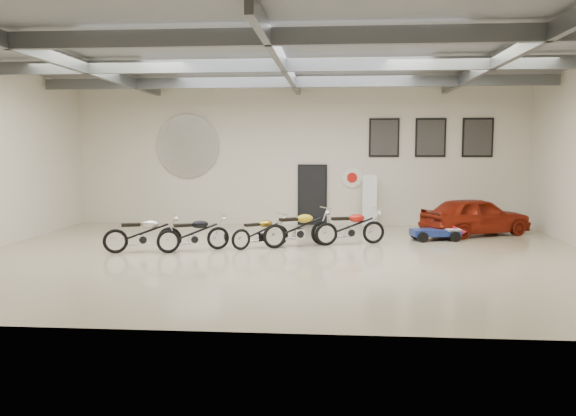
# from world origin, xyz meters

# --- Properties ---
(floor) EXTENTS (16.00, 12.00, 0.01)m
(floor) POSITION_xyz_m (0.00, 0.00, 0.00)
(floor) COLOR #B6AA8B
(floor) RESTS_ON ground
(ceiling) EXTENTS (16.00, 12.00, 0.01)m
(ceiling) POSITION_xyz_m (0.00, 0.00, 5.00)
(ceiling) COLOR slate
(ceiling) RESTS_ON back_wall
(back_wall) EXTENTS (16.00, 0.02, 5.00)m
(back_wall) POSITION_xyz_m (0.00, 6.00, 2.50)
(back_wall) COLOR beige
(back_wall) RESTS_ON floor
(ceiling_beams) EXTENTS (15.80, 11.80, 0.32)m
(ceiling_beams) POSITION_xyz_m (0.00, 0.00, 4.75)
(ceiling_beams) COLOR #53565A
(ceiling_beams) RESTS_ON ceiling
(door) EXTENTS (0.92, 0.08, 2.10)m
(door) POSITION_xyz_m (0.50, 5.95, 1.05)
(door) COLOR black
(door) RESTS_ON back_wall
(logo_plaque) EXTENTS (2.30, 0.06, 1.16)m
(logo_plaque) POSITION_xyz_m (-4.00, 5.95, 2.80)
(logo_plaque) COLOR silver
(logo_plaque) RESTS_ON back_wall
(poster_left) EXTENTS (1.05, 0.08, 1.35)m
(poster_left) POSITION_xyz_m (3.00, 5.96, 3.10)
(poster_left) COLOR black
(poster_left) RESTS_ON back_wall
(poster_mid) EXTENTS (1.05, 0.08, 1.35)m
(poster_mid) POSITION_xyz_m (4.60, 5.96, 3.10)
(poster_mid) COLOR black
(poster_mid) RESTS_ON back_wall
(poster_right) EXTENTS (1.05, 0.08, 1.35)m
(poster_right) POSITION_xyz_m (6.20, 5.96, 3.10)
(poster_right) COLOR black
(poster_right) RESTS_ON back_wall
(oil_sign) EXTENTS (0.72, 0.10, 0.72)m
(oil_sign) POSITION_xyz_m (1.90, 5.95, 1.70)
(oil_sign) COLOR white
(oil_sign) RESTS_ON back_wall
(banner_stand) EXTENTS (0.53, 0.32, 1.84)m
(banner_stand) POSITION_xyz_m (2.50, 5.50, 0.92)
(banner_stand) COLOR white
(banner_stand) RESTS_ON floor
(motorcycle_silver) EXTENTS (2.06, 1.25, 1.03)m
(motorcycle_silver) POSITION_xyz_m (-3.75, 0.24, 0.51)
(motorcycle_silver) COLOR silver
(motorcycle_silver) RESTS_ON floor
(motorcycle_black) EXTENTS (1.97, 1.41, 0.99)m
(motorcycle_black) POSITION_xyz_m (-2.45, 0.46, 0.50)
(motorcycle_black) COLOR silver
(motorcycle_black) RESTS_ON floor
(motorcycle_gold) EXTENTS (1.72, 1.53, 0.92)m
(motorcycle_gold) POSITION_xyz_m (-0.75, 1.13, 0.46)
(motorcycle_gold) COLOR silver
(motorcycle_gold) RESTS_ON floor
(motorcycle_yellow) EXTENTS (2.13, 1.59, 1.08)m
(motorcycle_yellow) POSITION_xyz_m (0.28, 1.42, 0.54)
(motorcycle_yellow) COLOR silver
(motorcycle_yellow) RESTS_ON floor
(motorcycle_red) EXTENTS (2.11, 1.22, 1.05)m
(motorcycle_red) POSITION_xyz_m (1.72, 1.84, 0.53)
(motorcycle_red) COLOR silver
(motorcycle_red) RESTS_ON floor
(go_kart) EXTENTS (1.85, 1.09, 0.63)m
(go_kart) POSITION_xyz_m (4.41, 2.83, 0.31)
(go_kart) COLOR navy
(go_kart) RESTS_ON floor
(vintage_car) EXTENTS (2.76, 3.81, 1.21)m
(vintage_car) POSITION_xyz_m (5.73, 4.00, 0.60)
(vintage_car) COLOR maroon
(vintage_car) RESTS_ON floor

